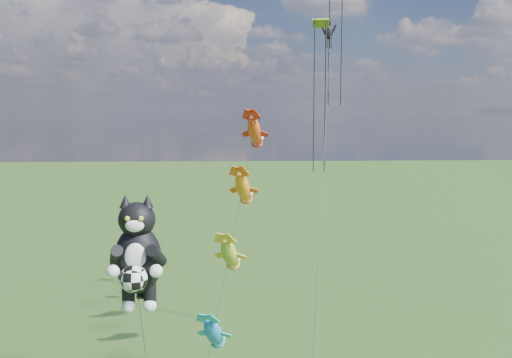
{
  "coord_description": "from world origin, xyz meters",
  "views": [
    {
      "loc": [
        8.96,
        -20.75,
        14.91
      ],
      "look_at": [
        10.54,
        12.95,
        10.9
      ],
      "focal_mm": 40.0,
      "sensor_mm": 36.0,
      "label": 1
    }
  ],
  "objects": [
    {
      "name": "fish_windsock_rig",
      "position": [
        9.31,
        9.1,
        9.15
      ],
      "size": [
        4.35,
        15.43,
        16.31
      ],
      "rotation": [
        0.0,
        0.0,
        0.06
      ],
      "color": "brown",
      "rests_on": "ground"
    },
    {
      "name": "parafoil_rig",
      "position": [
        15.07,
        14.74,
        19.28
      ],
      "size": [
        4.81,
        17.2,
        27.39
      ],
      "rotation": [
        0.0,
        0.0,
        -0.15
      ],
      "color": "brown",
      "rests_on": "ground"
    },
    {
      "name": "cat_kite_rig",
      "position": [
        4.57,
        5.9,
        8.21
      ],
      "size": [
        2.81,
        4.23,
        11.02
      ],
      "rotation": [
        0.0,
        0.0,
        0.38
      ],
      "color": "brown",
      "rests_on": "ground"
    }
  ]
}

